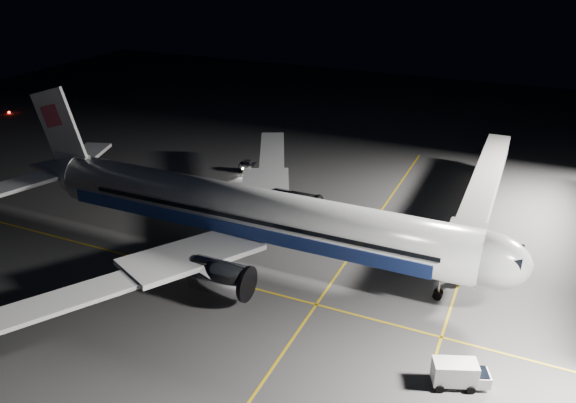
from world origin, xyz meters
The scene contains 11 objects.
ground centered at (0.00, 0.00, 0.00)m, with size 200.00×200.00×0.00m, color #4C4C4F.
guide_line_main centered at (10.00, 0.00, 0.01)m, with size 0.25×80.00×0.01m, color gold.
guide_line_cross centered at (0.00, -6.00, 0.01)m, with size 70.00×0.25×0.01m, color gold.
guide_line_side centered at (22.00, 10.00, 0.01)m, with size 0.25×40.00×0.01m, color gold.
airliner centered at (-1.08, 0.00, 5.16)m, with size 61.48×54.22×16.64m.
jet_bridge centered at (22.00, 18.06, 4.58)m, with size 3.60×34.40×6.30m.
service_truck centered at (24.30, -11.47, 1.21)m, with size 4.75×3.25×2.27m.
baggage_tug centered at (-12.42, 21.94, 0.81)m, with size 2.75×2.36×1.77m.
safety_cone_a centered at (-7.63, 4.00, 0.32)m, with size 0.42×0.42×0.64m, color #FA440A.
safety_cone_b centered at (-4.25, 14.00, 0.26)m, with size 0.35×0.35×0.53m, color #FA440A.
safety_cone_c centered at (2.21, 4.00, 0.34)m, with size 0.45×0.45×0.67m, color #FA440A.
Camera 1 is at (26.09, -48.26, 32.05)m, focal length 35.00 mm.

